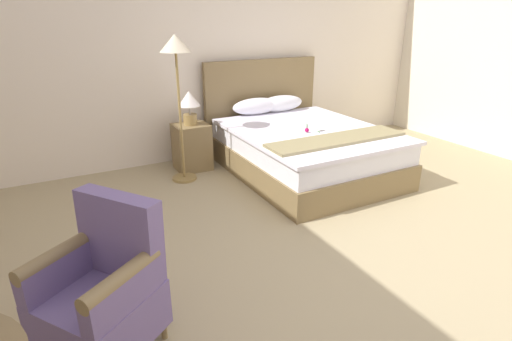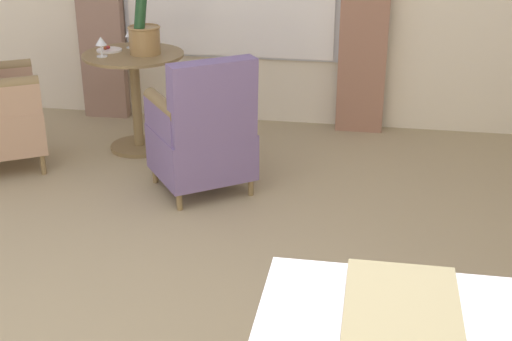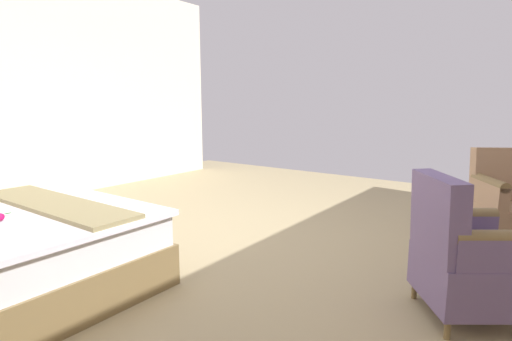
{
  "view_description": "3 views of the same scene",
  "coord_description": "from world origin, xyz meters",
  "px_view_note": "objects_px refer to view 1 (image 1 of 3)",
  "views": [
    {
      "loc": [
        -1.98,
        -1.86,
        1.79
      ],
      "look_at": [
        -0.81,
        0.35,
        0.81
      ],
      "focal_mm": 28.0,
      "sensor_mm": 36.0,
      "label": 1
    },
    {
      "loc": [
        2.13,
        1.14,
        1.9
      ],
      "look_at": [
        -0.69,
        0.65,
        0.68
      ],
      "focal_mm": 50.0,
      "sensor_mm": 36.0,
      "label": 2
    },
    {
      "loc": [
        -2.22,
        2.7,
        1.3
      ],
      "look_at": [
        -0.77,
        0.72,
        0.89
      ],
      "focal_mm": 28.0,
      "sensor_mm": 36.0,
      "label": 3
    }
  ],
  "objects_px": {
    "nightstand": "(192,147)",
    "armchair_by_window": "(103,291)",
    "bed": "(301,146)",
    "bedside_lamp": "(189,103)",
    "floor_lamp_brass": "(176,62)"
  },
  "relations": [
    {
      "from": "bed",
      "to": "nightstand",
      "type": "bearing_deg",
      "value": 148.78
    },
    {
      "from": "floor_lamp_brass",
      "to": "armchair_by_window",
      "type": "relative_size",
      "value": 1.81
    },
    {
      "from": "bedside_lamp",
      "to": "floor_lamp_brass",
      "type": "relative_size",
      "value": 0.25
    },
    {
      "from": "nightstand",
      "to": "armchair_by_window",
      "type": "bearing_deg",
      "value": -118.99
    },
    {
      "from": "floor_lamp_brass",
      "to": "bed",
      "type": "bearing_deg",
      "value": -16.61
    },
    {
      "from": "bed",
      "to": "bedside_lamp",
      "type": "bearing_deg",
      "value": 148.78
    },
    {
      "from": "bed",
      "to": "floor_lamp_brass",
      "type": "xyz_separation_m",
      "value": [
        -1.35,
        0.4,
        1.01
      ]
    },
    {
      "from": "nightstand",
      "to": "floor_lamp_brass",
      "type": "distance_m",
      "value": 1.11
    },
    {
      "from": "nightstand",
      "to": "bedside_lamp",
      "type": "xyz_separation_m",
      "value": [
        -0.0,
        0.0,
        0.54
      ]
    },
    {
      "from": "nightstand",
      "to": "armchair_by_window",
      "type": "relative_size",
      "value": 0.63
    },
    {
      "from": "bedside_lamp",
      "to": "armchair_by_window",
      "type": "bearing_deg",
      "value": -118.99
    },
    {
      "from": "bed",
      "to": "armchair_by_window",
      "type": "height_order",
      "value": "bed"
    },
    {
      "from": "bed",
      "to": "armchair_by_window",
      "type": "distance_m",
      "value": 3.11
    },
    {
      "from": "bed",
      "to": "nightstand",
      "type": "distance_m",
      "value": 1.33
    },
    {
      "from": "armchair_by_window",
      "to": "bedside_lamp",
      "type": "bearing_deg",
      "value": 61.01
    }
  ]
}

